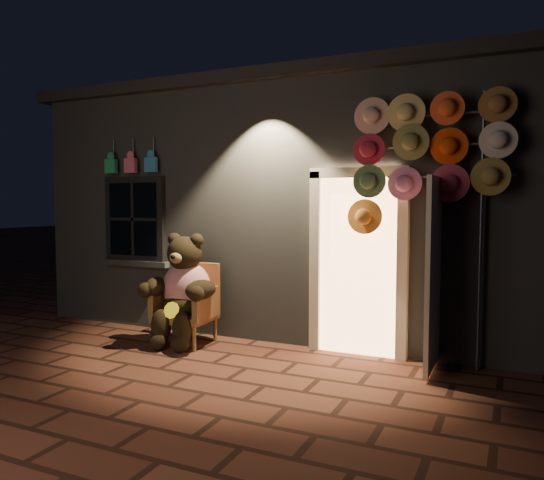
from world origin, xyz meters
The scene contains 5 objects.
ground centered at (0.00, 0.00, 0.00)m, with size 60.00×60.00×0.00m, color brown.
shop_building centered at (0.00, 3.99, 1.74)m, with size 7.30×5.95×3.51m.
wicker_armchair centered at (-0.74, 1.05, 0.50)m, with size 0.72×0.66×1.01m.
teddy_bear centered at (-0.74, 0.92, 0.70)m, with size 1.02×0.80×1.40m.
hat_rack centered at (2.12, 1.28, 2.31)m, with size 1.69×0.22×2.95m.
Camera 1 is at (3.02, -4.55, 1.78)m, focal length 35.00 mm.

